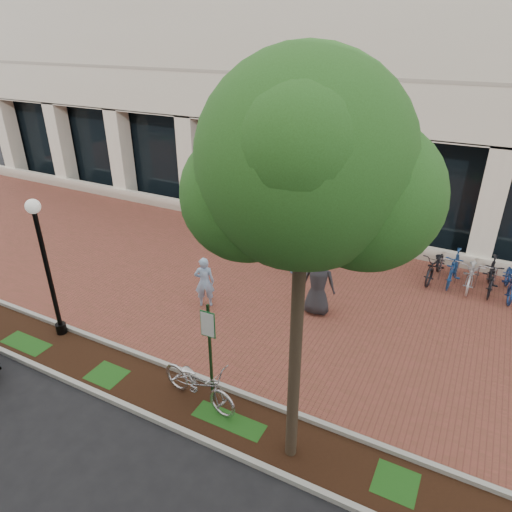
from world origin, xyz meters
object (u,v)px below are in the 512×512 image
at_px(pedestrian_right, 318,283).
at_px(pedestrian_mid, 298,250).
at_px(bike_rack_cluster, 472,272).
at_px(street_tree, 308,176).
at_px(locked_bicycle, 199,383).
at_px(pedestrian_left, 204,282).
at_px(parking_sign, 209,343).
at_px(lamppost, 46,262).

bearing_deg(pedestrian_right, pedestrian_mid, -61.03).
bearing_deg(bike_rack_cluster, pedestrian_mid, -160.45).
relative_size(street_tree, bike_rack_cluster, 2.41).
bearing_deg(street_tree, pedestrian_mid, 112.27).
distance_m(street_tree, locked_bicycle, 5.61).
relative_size(locked_bicycle, pedestrian_right, 1.04).
bearing_deg(pedestrian_left, pedestrian_mid, -147.31).
bearing_deg(pedestrian_right, pedestrian_left, 13.63).
height_order(parking_sign, lamppost, lamppost).
relative_size(pedestrian_left, pedestrian_mid, 0.91).
bearing_deg(locked_bicycle, pedestrian_right, -3.38).
relative_size(pedestrian_mid, bike_rack_cluster, 0.57).
bearing_deg(pedestrian_left, locked_bicycle, 91.89).
xyz_separation_m(lamppost, pedestrian_left, (2.72, 3.00, -1.39)).
distance_m(parking_sign, street_tree, 4.56).
relative_size(street_tree, pedestrian_left, 4.63).
height_order(street_tree, pedestrian_mid, street_tree).
relative_size(locked_bicycle, pedestrian_left, 1.29).
bearing_deg(pedestrian_mid, street_tree, 94.07).
xyz_separation_m(parking_sign, pedestrian_mid, (-0.64, 6.39, -0.74)).
bearing_deg(lamppost, bike_rack_cluster, 39.04).
distance_m(parking_sign, pedestrian_left, 4.07).
xyz_separation_m(parking_sign, lamppost, (-5.03, 0.26, 0.58)).
xyz_separation_m(lamppost, pedestrian_right, (5.82, 4.19, -1.20)).
relative_size(parking_sign, street_tree, 0.34).
distance_m(locked_bicycle, bike_rack_cluster, 9.58).
bearing_deg(pedestrian_mid, pedestrian_left, 43.87).
relative_size(street_tree, pedestrian_mid, 4.23).
bearing_deg(locked_bicycle, parking_sign, -50.64).
distance_m(street_tree, pedestrian_right, 6.86).
bearing_deg(street_tree, locked_bicycle, 172.87).
relative_size(parking_sign, bike_rack_cluster, 0.83).
bearing_deg(lamppost, pedestrian_mid, 54.44).
distance_m(pedestrian_left, pedestrian_right, 3.32).
xyz_separation_m(parking_sign, pedestrian_left, (-2.30, 3.26, -0.81)).
height_order(parking_sign, pedestrian_left, parking_sign).
distance_m(locked_bicycle, pedestrian_mid, 6.55).
relative_size(lamppost, bike_rack_cluster, 1.26).
height_order(lamppost, pedestrian_right, lamppost).
height_order(locked_bicycle, pedestrian_right, pedestrian_right).
xyz_separation_m(lamppost, street_tree, (7.18, -0.70, 3.41)).
distance_m(lamppost, bike_rack_cluster, 12.56).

